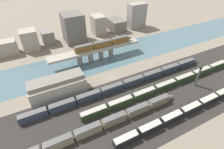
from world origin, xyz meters
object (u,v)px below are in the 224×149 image
at_px(train_on_bridge, 105,43).
at_px(signal_tower, 198,77).
at_px(train_yard_far, 167,85).
at_px(train_yard_near, 183,112).
at_px(warehouse_building, 57,87).
at_px(train_yard_mid, 91,129).
at_px(train_yard_outer, 125,84).

relative_size(train_on_bridge, signal_tower, 3.43).
xyz_separation_m(train_yard_far, signal_tower, (14.38, -5.37, 3.84)).
bearing_deg(train_yard_near, warehouse_building, 139.90).
relative_size(train_yard_mid, signal_tower, 7.20).
bearing_deg(signal_tower, train_on_bridge, 122.96).
xyz_separation_m(train_on_bridge, train_yard_mid, (-28.92, -48.67, -8.09)).
relative_size(train_yard_far, warehouse_building, 3.61).
bearing_deg(train_yard_mid, train_yard_outer, 34.05).
distance_m(train_on_bridge, warehouse_building, 41.09).
height_order(train_yard_mid, signal_tower, signal_tower).
bearing_deg(train_on_bridge, warehouse_building, -149.19).
bearing_deg(train_yard_far, warehouse_building, 158.06).
relative_size(train_yard_outer, signal_tower, 8.94).
bearing_deg(signal_tower, warehouse_building, 158.38).
bearing_deg(train_on_bridge, train_yard_mid, -120.72).
height_order(train_on_bridge, train_yard_outer, train_on_bridge).
bearing_deg(train_yard_far, train_on_bridge, 111.06).
distance_m(train_yard_near, train_yard_outer, 30.20).
height_order(train_yard_near, signal_tower, signal_tower).
xyz_separation_m(train_yard_near, train_yard_far, (6.19, 17.17, 0.01)).
bearing_deg(train_on_bridge, train_yard_far, -68.94).
bearing_deg(train_yard_near, train_yard_outer, 115.23).
bearing_deg(train_yard_outer, train_yard_near, -64.77).
bearing_deg(signal_tower, train_yard_outer, 155.10).
bearing_deg(train_yard_far, train_yard_outer, 151.96).
distance_m(train_yard_outer, signal_tower, 37.05).
xyz_separation_m(train_yard_outer, warehouse_building, (-31.87, 10.37, 2.87)).
bearing_deg(train_yard_mid, signal_tower, 1.85).
bearing_deg(train_on_bridge, train_yard_near, -80.54).
relative_size(train_on_bridge, train_yard_outer, 0.38).
distance_m(train_yard_near, train_yard_far, 18.25).
height_order(train_yard_mid, train_yard_outer, train_yard_mid).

